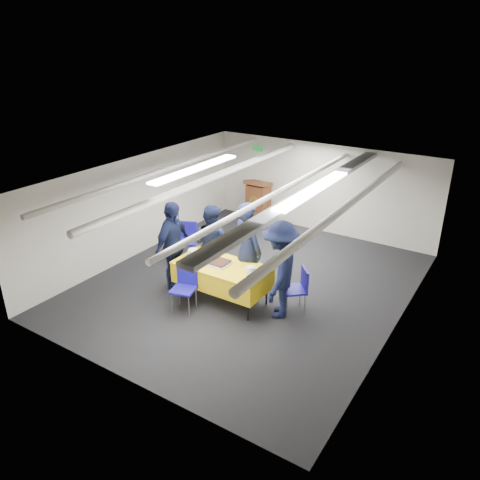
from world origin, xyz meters
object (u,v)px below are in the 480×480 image
sailor_d (280,270)px  sailor_a (247,249)px  chair_near (185,284)px  podium (258,202)px  chair_right (299,286)px  sailor_b (211,244)px  sheet_cake (217,263)px  serving_table (222,275)px  chair_left (188,237)px  sailor_c (173,246)px

sailor_d → sailor_a: bearing=-128.5°
chair_near → sailor_d: bearing=26.2°
podium → sailor_a: 3.81m
chair_right → sailor_b: sailor_b is taller
sailor_b → sailor_d: 1.85m
sheet_cake → sailor_b: (-0.56, 0.59, 0.03)m
serving_table → sailor_a: bearing=63.6°
serving_table → chair_left: chair_left is taller
sheet_cake → chair_left: size_ratio=0.54×
sailor_b → sailor_d: sailor_d is taller
sailor_a → sailor_b: 0.91m
serving_table → podium: bearing=111.2°
serving_table → sailor_d: bearing=7.6°
chair_near → sailor_c: bearing=143.4°
serving_table → chair_near: size_ratio=2.09×
sailor_d → sailor_c: bearing=-101.3°
sheet_cake → chair_near: chair_near is taller
serving_table → sailor_a: 0.69m
chair_right → sailor_d: bearing=-128.6°
sailor_c → chair_left: bearing=20.2°
sheet_cake → chair_left: 2.04m
serving_table → podium: podium is taller
sailor_b → sailor_d: bearing=167.4°
sheet_cake → chair_near: bearing=-119.3°
serving_table → chair_left: (-1.74, 1.12, -0.03)m
sailor_a → chair_right: bearing=-165.4°
sheet_cake → sailor_c: bearing=-177.4°
serving_table → sailor_a: size_ratio=0.95×
sailor_b → chair_left: bearing=-27.4°
sheet_cake → sailor_a: size_ratio=0.24×
serving_table → chair_right: chair_right is taller
podium → chair_left: size_ratio=1.44×
chair_right → sailor_a: 1.22m
podium → sailor_a: sailor_a is taller
serving_table → sailor_c: bearing=-175.9°
sheet_cake → sailor_c: (-1.04, -0.05, 0.11)m
chair_right → chair_left: bearing=168.0°
sailor_b → sailor_a: bearing=176.8°
podium → sailor_d: bearing=-54.5°
sailor_b → sailor_c: size_ratio=0.91×
serving_table → sailor_d: 1.22m
sailor_c → sailor_d: 2.29m
chair_left → sailor_d: bearing=-18.5°
sailor_c → podium: bearing=-1.3°
chair_left → serving_table: bearing=-32.9°
podium → chair_right: (2.90, -3.42, -0.08)m
sailor_a → serving_table: bearing=80.7°
sailor_a → sailor_c: bearing=40.2°
serving_table → sheet_cake: sheet_cake is taller
sheet_cake → chair_near: (-0.33, -0.58, -0.28)m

